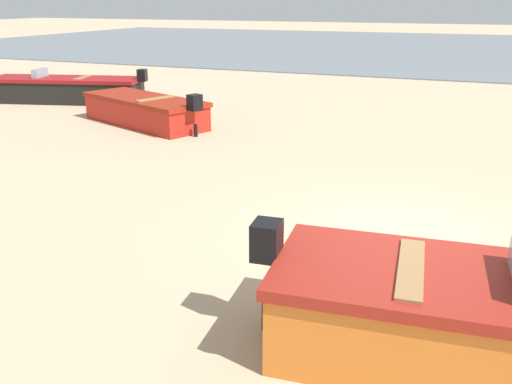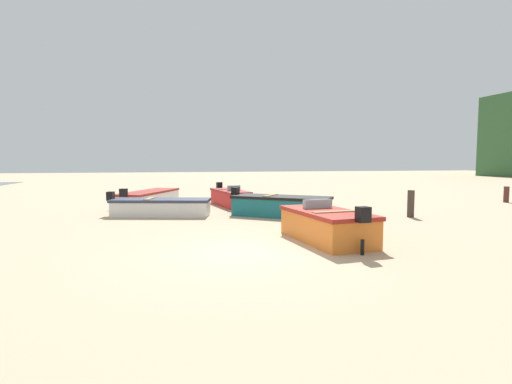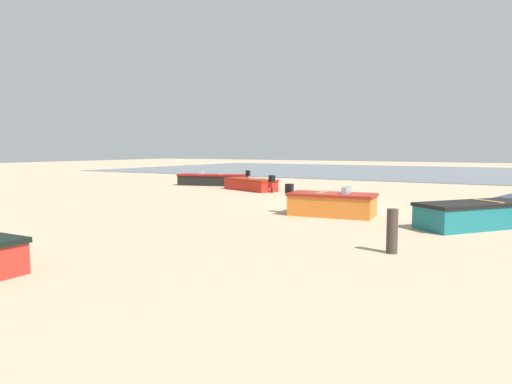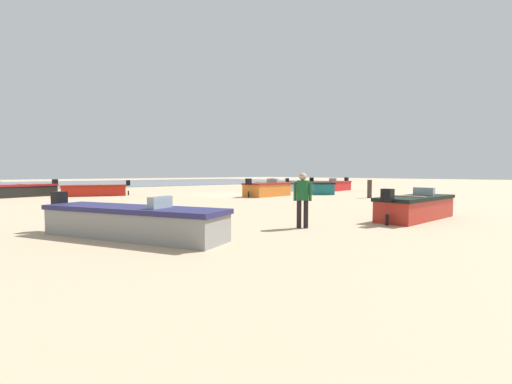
{
  "view_description": "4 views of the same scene",
  "coord_description": "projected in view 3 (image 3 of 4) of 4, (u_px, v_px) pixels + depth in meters",
  "views": [
    {
      "loc": [
        -0.81,
        7.76,
        3.38
      ],
      "look_at": [
        2.3,
        0.11,
        0.52
      ],
      "focal_mm": 39.11,
      "sensor_mm": 36.0,
      "label": 1
    },
    {
      "loc": [
        9.79,
        -2.03,
        2.39
      ],
      "look_at": [
        -4.26,
        1.37,
        1.25
      ],
      "focal_mm": 26.82,
      "sensor_mm": 36.0,
      "label": 2
    },
    {
      "loc": [
        -7.42,
        20.32,
        2.72
      ],
      "look_at": [
        4.67,
        -0.53,
        0.45
      ],
      "focal_mm": 32.23,
      "sensor_mm": 36.0,
      "label": 3
    },
    {
      "loc": [
        15.83,
        20.24,
        1.62
      ],
      "look_at": [
        1.62,
        4.27,
        0.44
      ],
      "focal_mm": 24.51,
      "sensor_mm": 36.0,
      "label": 4
    }
  ],
  "objects": [
    {
      "name": "boat_black_8",
      "position": [
        213.0,
        180.0,
        34.29
      ],
      "size": [
        5.53,
        2.78,
        1.16
      ],
      "rotation": [
        0.0,
        0.0,
        4.98
      ],
      "color": "black",
      "rests_on": "ground"
    },
    {
      "name": "ground_plane",
      "position": [
        337.0,
        207.0,
        21.46
      ],
      "size": [
        160.0,
        160.0,
        0.0
      ],
      "primitive_type": "plane",
      "color": "tan"
    },
    {
      "name": "boat_orange_1",
      "position": [
        332.0,
        204.0,
        18.68
      ],
      "size": [
        3.79,
        1.94,
        1.25
      ],
      "rotation": [
        0.0,
        0.0,
        1.67
      ],
      "color": "orange",
      "rests_on": "ground"
    },
    {
      "name": "boat_red_3",
      "position": [
        251.0,
        184.0,
        30.2
      ],
      "size": [
        4.43,
        2.89,
        1.09
      ],
      "rotation": [
        0.0,
        0.0,
        4.34
      ],
      "color": "red",
      "rests_on": "ground"
    },
    {
      "name": "mooring_post_near_water",
      "position": [
        392.0,
        231.0,
        11.95
      ],
      "size": [
        0.29,
        0.29,
        1.17
      ],
      "primitive_type": "cylinder",
      "color": "#3F342D",
      "rests_on": "ground"
    },
    {
      "name": "tidal_water",
      "position": [
        447.0,
        173.0,
        52.46
      ],
      "size": [
        80.0,
        36.0,
        0.06
      ],
      "primitive_type": "cube",
      "color": "slate",
      "rests_on": "ground"
    },
    {
      "name": "boat_teal_0",
      "position": [
        475.0,
        215.0,
        15.84
      ],
      "size": [
        3.85,
        4.32,
        1.22
      ],
      "rotation": [
        0.0,
        0.0,
        5.62
      ],
      "color": "#186A71",
      "rests_on": "ground"
    }
  ]
}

